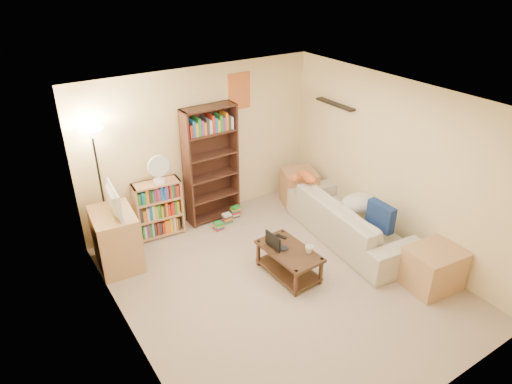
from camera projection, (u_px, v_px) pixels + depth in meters
room at (286, 176)px, 5.42m from camera, size 4.50×4.54×2.52m
sofa at (351, 220)px, 6.99m from camera, size 2.47×1.35×0.67m
navy_pillow at (381, 216)px, 6.50m from camera, size 0.13×0.44×0.40m
cream_blanket at (359, 203)px, 6.99m from camera, size 0.62×0.44×0.26m
tabby_cat at (305, 177)px, 7.36m from camera, size 0.53×0.23×0.18m
coffee_table at (289, 259)px, 6.23m from camera, size 0.56×0.95×0.41m
laptop at (280, 245)px, 6.25m from camera, size 0.38×0.34×0.02m
laptop_screen at (273, 241)px, 6.13m from camera, size 0.03×0.31×0.21m
mug at (309, 249)px, 6.08m from camera, size 0.19×0.19×0.10m
tv_remote at (281, 236)px, 6.43m from camera, size 0.10×0.17×0.02m
tv_stand at (116, 239)px, 6.38m from camera, size 0.63×0.83×0.84m
television at (109, 201)px, 6.09m from camera, size 0.69×0.21×0.39m
tall_bookshelf at (211, 162)px, 7.24m from camera, size 0.87×0.30×1.93m
short_bookshelf at (159, 209)px, 7.05m from camera, size 0.74×0.35×0.92m
desk_fan at (158, 169)px, 6.72m from camera, size 0.33×0.18×0.44m
floor_lamp at (96, 156)px, 6.16m from camera, size 0.33×0.33×1.93m
side_table at (299, 188)px, 7.99m from camera, size 0.70×0.70×0.63m
end_cabinet at (433, 268)px, 6.02m from camera, size 0.74×0.63×0.57m
book_stacks at (228, 218)px, 7.55m from camera, size 0.60×0.32×0.19m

